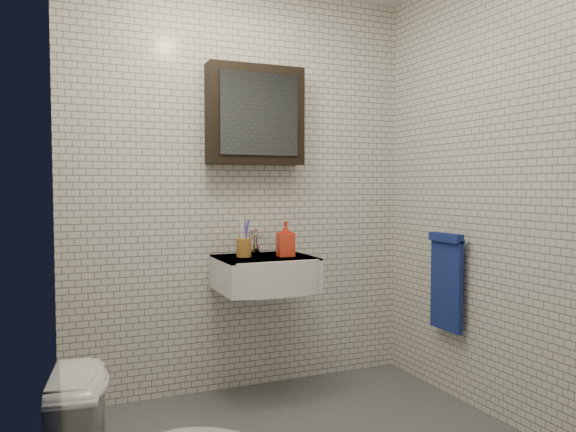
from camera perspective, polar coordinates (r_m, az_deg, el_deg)
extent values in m
cube|color=silver|center=(3.51, -4.47, 2.75)|extent=(2.20, 0.02, 2.50)
cube|color=silver|center=(1.73, 17.14, 2.37)|extent=(2.20, 0.02, 2.50)
cube|color=silver|center=(2.32, -22.63, 2.40)|extent=(0.02, 2.00, 2.50)
cube|color=silver|center=(3.21, 20.62, 2.54)|extent=(0.02, 2.00, 2.50)
cube|color=white|center=(3.35, -2.39, -5.84)|extent=(0.55, 0.45, 0.20)
cylinder|color=silver|center=(3.36, -2.51, -4.31)|extent=(0.31, 0.31, 0.02)
cylinder|color=silver|center=(3.36, -2.52, -4.17)|extent=(0.04, 0.04, 0.01)
cube|color=white|center=(3.34, -2.39, -4.23)|extent=(0.55, 0.45, 0.01)
cylinder|color=silver|center=(3.49, -3.35, -3.34)|extent=(0.06, 0.06, 0.06)
cylinder|color=silver|center=(3.48, -3.36, -2.36)|extent=(0.03, 0.03, 0.08)
cylinder|color=silver|center=(3.42, -3.02, -1.95)|extent=(0.02, 0.12, 0.02)
cube|color=silver|center=(3.51, -3.53, -1.42)|extent=(0.02, 0.09, 0.01)
cube|color=black|center=(3.48, -3.34, 10.17)|extent=(0.60, 0.14, 0.60)
cube|color=#3F444C|center=(3.41, -2.90, 10.32)|extent=(0.49, 0.01, 0.49)
cylinder|color=silver|center=(3.46, 16.05, -2.33)|extent=(0.02, 0.30, 0.02)
cylinder|color=silver|center=(3.58, 14.99, -2.15)|extent=(0.04, 0.02, 0.02)
cylinder|color=silver|center=(3.38, 17.69, -2.49)|extent=(0.04, 0.02, 0.02)
cube|color=navy|center=(3.49, 15.79, -6.77)|extent=(0.03, 0.26, 0.54)
cube|color=navy|center=(3.45, 15.73, -2.11)|extent=(0.05, 0.26, 0.05)
cylinder|color=#9D6727|center=(3.33, -4.52, -3.22)|extent=(0.11, 0.11, 0.11)
cylinder|color=white|center=(3.31, -4.73, -2.03)|extent=(0.02, 0.03, 0.21)
cylinder|color=#393AB6|center=(3.32, -4.26, -2.20)|extent=(0.02, 0.02, 0.19)
cylinder|color=white|center=(3.34, -4.69, -1.90)|extent=(0.02, 0.04, 0.22)
cylinder|color=#393AB6|center=(3.34, -4.26, -2.08)|extent=(0.03, 0.04, 0.19)
imported|color=orange|center=(3.33, -0.25, -2.33)|extent=(0.11, 0.11, 0.21)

